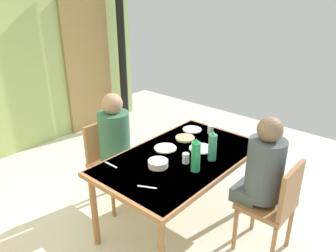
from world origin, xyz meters
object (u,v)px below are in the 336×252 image
(dining_table, at_px, (181,163))
(chair_far_diner, at_px, (108,158))
(chair_near_diner, at_px, (275,204))
(person_far_diner, at_px, (115,137))
(water_bottle_green_far, at_px, (196,156))
(serving_bowl_center, at_px, (158,163))
(person_near_diner, at_px, (263,168))
(water_bottle_green_near, at_px, (212,146))

(dining_table, bearing_deg, chair_far_diner, 102.15)
(chair_near_diner, relative_size, person_far_diner, 1.13)
(water_bottle_green_far, bearing_deg, chair_far_diner, 93.29)
(dining_table, xyz_separation_m, serving_bowl_center, (-0.26, 0.03, 0.09))
(chair_near_diner, bearing_deg, dining_table, 105.14)
(dining_table, bearing_deg, person_near_diner, -71.97)
(person_near_diner, xyz_separation_m, serving_bowl_center, (-0.48, 0.71, -0.02))
(person_far_diner, distance_m, water_bottle_green_far, 0.92)
(water_bottle_green_near, xyz_separation_m, serving_bowl_center, (-0.39, 0.27, -0.10))
(chair_far_diner, bearing_deg, serving_bowl_center, 83.55)
(dining_table, distance_m, chair_far_diner, 0.85)
(chair_far_diner, height_order, water_bottle_green_near, water_bottle_green_near)
(dining_table, xyz_separation_m, person_near_diner, (0.22, -0.67, 0.11))
(chair_far_diner, distance_m, person_far_diner, 0.31)
(chair_far_diner, bearing_deg, person_near_diner, 104.86)
(dining_table, bearing_deg, person_far_diner, 104.52)
(chair_near_diner, relative_size, serving_bowl_center, 5.12)
(chair_near_diner, bearing_deg, water_bottle_green_far, 120.41)
(dining_table, height_order, water_bottle_green_near, water_bottle_green_near)
(person_near_diner, bearing_deg, person_far_diner, 106.29)
(water_bottle_green_far, xyz_separation_m, serving_bowl_center, (-0.15, 0.28, -0.11))
(chair_near_diner, distance_m, water_bottle_green_near, 0.68)
(chair_far_diner, relative_size, serving_bowl_center, 5.12)
(water_bottle_green_near, height_order, serving_bowl_center, water_bottle_green_near)
(dining_table, height_order, person_far_diner, person_far_diner)
(chair_far_diner, distance_m, water_bottle_green_far, 1.12)
(chair_near_diner, relative_size, chair_far_diner, 1.00)
(person_near_diner, distance_m, water_bottle_green_near, 0.45)
(person_far_diner, bearing_deg, chair_near_diner, 104.86)
(chair_far_diner, xyz_separation_m, water_bottle_green_near, (0.30, -1.05, 0.37))
(chair_near_diner, distance_m, person_near_diner, 0.31)
(chair_near_diner, bearing_deg, water_bottle_green_near, 99.00)
(serving_bowl_center, bearing_deg, dining_table, -7.21)
(person_near_diner, height_order, water_bottle_green_far, person_near_diner)
(chair_near_diner, relative_size, person_near_diner, 1.13)
(water_bottle_green_near, height_order, water_bottle_green_far, water_bottle_green_far)
(dining_table, distance_m, person_far_diner, 0.70)
(person_far_diner, bearing_deg, water_bottle_green_near, 108.36)
(dining_table, height_order, person_near_diner, person_near_diner)
(chair_near_diner, height_order, person_far_diner, person_far_diner)
(chair_near_diner, bearing_deg, person_far_diner, 104.86)
(water_bottle_green_near, bearing_deg, chair_far_diner, 106.11)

